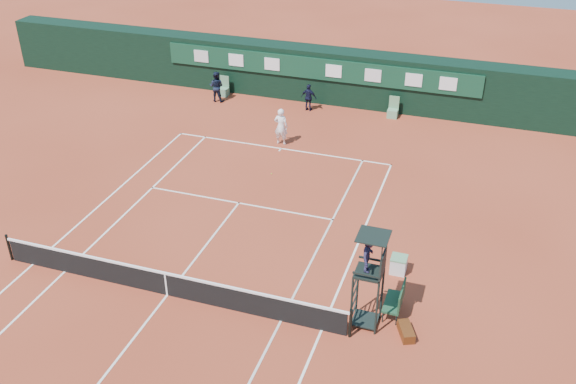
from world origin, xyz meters
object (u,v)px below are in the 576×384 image
object	(u,v)px
cooler	(399,264)
player	(281,127)
tennis_net	(166,283)
player_bench	(397,299)
umpire_chair	(369,261)

from	to	relation	value
cooler	player	world-z (taller)	player
tennis_net	player	xyz separation A→B (m)	(-0.17, 12.39, 0.44)
player_bench	cooler	distance (m)	2.30
umpire_chair	player	bearing A→B (deg)	120.64
tennis_net	cooler	size ratio (longest dim) A/B	20.00
umpire_chair	cooler	world-z (taller)	umpire_chair
umpire_chair	player	world-z (taller)	umpire_chair
player_bench	player	world-z (taller)	player
player_bench	cooler	world-z (taller)	player_bench
player	tennis_net	bearing A→B (deg)	90.89
tennis_net	cooler	distance (m)	8.18
tennis_net	player	distance (m)	12.40
umpire_chair	cooler	distance (m)	3.75
player_bench	player	xyz separation A→B (m)	(-7.74, 10.85, 0.35)
tennis_net	player_bench	distance (m)	7.72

